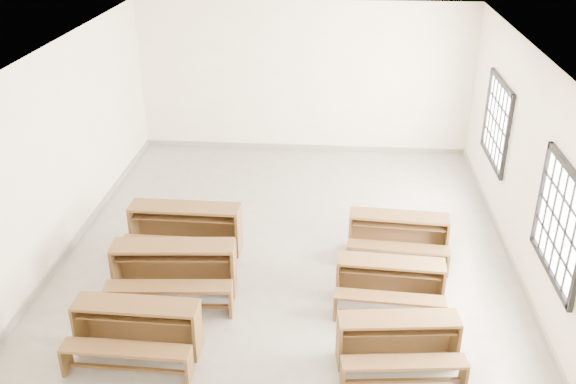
# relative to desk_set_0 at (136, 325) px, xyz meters

# --- Properties ---
(room) EXTENTS (8.50, 8.50, 3.20)m
(room) POSITION_rel_desk_set_0_xyz_m (1.75, 2.67, 1.74)
(room) COLOR gray
(room) RESTS_ON ground
(desk_set_0) EXTENTS (1.56, 0.84, 0.70)m
(desk_set_0) POSITION_rel_desk_set_0_xyz_m (0.00, 0.00, 0.00)
(desk_set_0) COLOR brown
(desk_set_0) RESTS_ON ground
(desk_set_1) EXTENTS (1.78, 1.02, 0.77)m
(desk_set_1) POSITION_rel_desk_set_0_xyz_m (0.16, 1.29, 0.04)
(desk_set_1) COLOR brown
(desk_set_1) RESTS_ON ground
(desk_set_2) EXTENTS (1.74, 0.92, 0.78)m
(desk_set_2) POSITION_rel_desk_set_0_xyz_m (0.05, 2.45, 0.05)
(desk_set_2) COLOR brown
(desk_set_2) RESTS_ON ground
(desk_set_3) EXTENTS (1.52, 0.91, 0.65)m
(desk_set_3) POSITION_rel_desk_set_0_xyz_m (3.20, 0.03, -0.03)
(desk_set_3) COLOR brown
(desk_set_3) RESTS_ON ground
(desk_set_4) EXTENTS (1.51, 0.85, 0.66)m
(desk_set_4) POSITION_rel_desk_set_0_xyz_m (3.18, 1.29, -0.02)
(desk_set_4) COLOR brown
(desk_set_4) RESTS_ON ground
(desk_set_5) EXTENTS (1.58, 0.90, 0.69)m
(desk_set_5) POSITION_rel_desk_set_0_xyz_m (3.38, 2.59, -0.00)
(desk_set_5) COLOR brown
(desk_set_5) RESTS_ON ground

